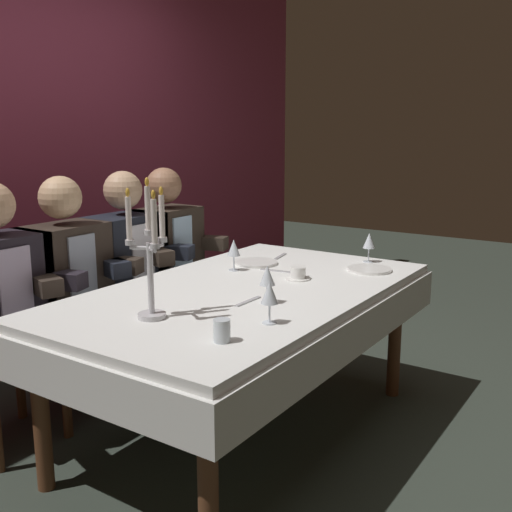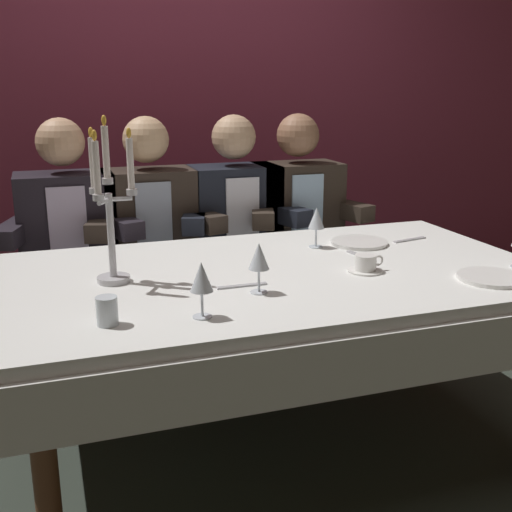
{
  "view_description": "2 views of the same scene",
  "coord_description": "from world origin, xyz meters",
  "px_view_note": "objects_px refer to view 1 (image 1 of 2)",
  "views": [
    {
      "loc": [
        -2.21,
        -1.55,
        1.47
      ],
      "look_at": [
        0.09,
        -0.0,
        0.88
      ],
      "focal_mm": 42.26,
      "sensor_mm": 36.0,
      "label": 1
    },
    {
      "loc": [
        -0.77,
        -2.02,
        1.39
      ],
      "look_at": [
        -0.09,
        -0.01,
        0.8
      ],
      "focal_mm": 44.34,
      "sensor_mm": 36.0,
      "label": 2
    }
  ],
  "objects_px": {
    "water_tumbler_0": "(222,331)",
    "seated_diner_1": "(65,277)",
    "candelabra": "(150,258)",
    "wine_glass_2": "(270,294)",
    "wine_glass_1": "(267,277)",
    "wine_glass_3": "(234,249)",
    "dinner_plate_1": "(256,263)",
    "coffee_cup_0": "(298,274)",
    "dining_table": "(245,312)",
    "wine_glass_0": "(369,242)",
    "seated_diner_2": "(125,262)",
    "seated_diner_3": "(165,252)",
    "dinner_plate_0": "(369,269)"
  },
  "relations": [
    {
      "from": "wine_glass_3",
      "to": "wine_glass_2",
      "type": "bearing_deg",
      "value": -135.37
    },
    {
      "from": "dinner_plate_0",
      "to": "water_tumbler_0",
      "type": "xyz_separation_m",
      "value": [
        -1.28,
        -0.0,
        0.03
      ]
    },
    {
      "from": "coffee_cup_0",
      "to": "seated_diner_3",
      "type": "xyz_separation_m",
      "value": [
        0.15,
        1.01,
        -0.03
      ]
    },
    {
      "from": "water_tumbler_0",
      "to": "coffee_cup_0",
      "type": "relative_size",
      "value": 0.61
    },
    {
      "from": "wine_glass_0",
      "to": "seated_diner_2",
      "type": "xyz_separation_m",
      "value": [
        -0.73,
        1.14,
        -0.12
      ]
    },
    {
      "from": "wine_glass_0",
      "to": "wine_glass_3",
      "type": "relative_size",
      "value": 1.0
    },
    {
      "from": "wine_glass_1",
      "to": "coffee_cup_0",
      "type": "relative_size",
      "value": 1.24
    },
    {
      "from": "wine_glass_0",
      "to": "wine_glass_3",
      "type": "bearing_deg",
      "value": 138.92
    },
    {
      "from": "wine_glass_3",
      "to": "candelabra",
      "type": "bearing_deg",
      "value": -166.19
    },
    {
      "from": "dinner_plate_1",
      "to": "water_tumbler_0",
      "type": "height_order",
      "value": "water_tumbler_0"
    },
    {
      "from": "coffee_cup_0",
      "to": "seated_diner_1",
      "type": "bearing_deg",
      "value": 120.59
    },
    {
      "from": "wine_glass_2",
      "to": "seated_diner_1",
      "type": "height_order",
      "value": "seated_diner_1"
    },
    {
      "from": "seated_diner_3",
      "to": "dining_table",
      "type": "bearing_deg",
      "value": -116.1
    },
    {
      "from": "wine_glass_2",
      "to": "water_tumbler_0",
      "type": "xyz_separation_m",
      "value": [
        -0.26,
        0.03,
        -0.07
      ]
    },
    {
      "from": "wine_glass_1",
      "to": "wine_glass_3",
      "type": "distance_m",
      "value": 0.62
    },
    {
      "from": "wine_glass_0",
      "to": "seated_diner_1",
      "type": "height_order",
      "value": "seated_diner_1"
    },
    {
      "from": "dinner_plate_1",
      "to": "coffee_cup_0",
      "type": "distance_m",
      "value": 0.39
    },
    {
      "from": "dining_table",
      "to": "seated_diner_1",
      "type": "xyz_separation_m",
      "value": [
        -0.31,
        0.89,
        0.11
      ]
    },
    {
      "from": "wine_glass_2",
      "to": "dinner_plate_1",
      "type": "bearing_deg",
      "value": 36.64
    },
    {
      "from": "dining_table",
      "to": "wine_glass_0",
      "type": "height_order",
      "value": "wine_glass_0"
    },
    {
      "from": "dining_table",
      "to": "wine_glass_2",
      "type": "relative_size",
      "value": 11.83
    },
    {
      "from": "wine_glass_1",
      "to": "seated_diner_1",
      "type": "height_order",
      "value": "seated_diner_1"
    },
    {
      "from": "dining_table",
      "to": "dinner_plate_0",
      "type": "height_order",
      "value": "dinner_plate_0"
    },
    {
      "from": "seated_diner_2",
      "to": "wine_glass_3",
      "type": "bearing_deg",
      "value": -76.6
    },
    {
      "from": "dinner_plate_0",
      "to": "wine_glass_3",
      "type": "height_order",
      "value": "wine_glass_3"
    },
    {
      "from": "wine_glass_0",
      "to": "coffee_cup_0",
      "type": "relative_size",
      "value": 1.24
    },
    {
      "from": "dinner_plate_1",
      "to": "coffee_cup_0",
      "type": "height_order",
      "value": "coffee_cup_0"
    },
    {
      "from": "dinner_plate_0",
      "to": "water_tumbler_0",
      "type": "distance_m",
      "value": 1.28
    },
    {
      "from": "wine_glass_2",
      "to": "candelabra",
      "type": "bearing_deg",
      "value": 115.64
    },
    {
      "from": "coffee_cup_0",
      "to": "seated_diner_1",
      "type": "distance_m",
      "value": 1.17
    },
    {
      "from": "dinner_plate_1",
      "to": "wine_glass_3",
      "type": "height_order",
      "value": "wine_glass_3"
    },
    {
      "from": "wine_glass_2",
      "to": "water_tumbler_0",
      "type": "height_order",
      "value": "wine_glass_2"
    },
    {
      "from": "dining_table",
      "to": "wine_glass_2",
      "type": "bearing_deg",
      "value": -134.82
    },
    {
      "from": "seated_diner_2",
      "to": "wine_glass_0",
      "type": "bearing_deg",
      "value": -57.46
    },
    {
      "from": "coffee_cup_0",
      "to": "seated_diner_1",
      "type": "relative_size",
      "value": 0.11
    },
    {
      "from": "dinner_plate_0",
      "to": "wine_glass_1",
      "type": "xyz_separation_m",
      "value": [
        -0.79,
        0.12,
        0.11
      ]
    },
    {
      "from": "wine_glass_1",
      "to": "seated_diner_1",
      "type": "relative_size",
      "value": 0.13
    },
    {
      "from": "wine_glass_1",
      "to": "coffee_cup_0",
      "type": "height_order",
      "value": "wine_glass_1"
    },
    {
      "from": "candelabra",
      "to": "wine_glass_2",
      "type": "height_order",
      "value": "candelabra"
    },
    {
      "from": "wine_glass_1",
      "to": "wine_glass_3",
      "type": "xyz_separation_m",
      "value": [
        0.41,
        0.47,
        0.0
      ]
    },
    {
      "from": "water_tumbler_0",
      "to": "seated_diner_1",
      "type": "distance_m",
      "value": 1.27
    },
    {
      "from": "wine_glass_2",
      "to": "seated_diner_1",
      "type": "xyz_separation_m",
      "value": [
        0.06,
        1.26,
        -0.12
      ]
    },
    {
      "from": "wine_glass_0",
      "to": "coffee_cup_0",
      "type": "distance_m",
      "value": 0.57
    },
    {
      "from": "coffee_cup_0",
      "to": "seated_diner_3",
      "type": "relative_size",
      "value": 0.11
    },
    {
      "from": "dining_table",
      "to": "wine_glass_1",
      "type": "height_order",
      "value": "wine_glass_1"
    },
    {
      "from": "water_tumbler_0",
      "to": "seated_diner_2",
      "type": "height_order",
      "value": "seated_diner_2"
    },
    {
      "from": "dining_table",
      "to": "wine_glass_0",
      "type": "bearing_deg",
      "value": -16.99
    },
    {
      "from": "dinner_plate_1",
      "to": "dinner_plate_0",
      "type": "bearing_deg",
      "value": -71.29
    },
    {
      "from": "dinner_plate_1",
      "to": "seated_diner_3",
      "type": "height_order",
      "value": "seated_diner_3"
    },
    {
      "from": "dinner_plate_0",
      "to": "wine_glass_2",
      "type": "xyz_separation_m",
      "value": [
        -1.02,
        -0.03,
        0.11
      ]
    }
  ]
}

